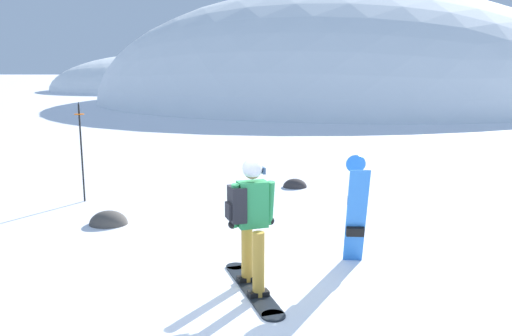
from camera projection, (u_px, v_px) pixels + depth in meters
name	position (u px, v px, depth m)	size (l,w,h in m)	color
ground_plane	(239.00, 290.00, 6.68)	(300.00, 300.00, 0.00)	white
ridge_peak_main	(341.00, 101.00, 42.33)	(38.49, 34.64, 17.30)	white
ridge_peak_far	(161.00, 90.00, 60.05)	(24.54, 22.09, 8.24)	white
snowboarder_main	(250.00, 221.00, 6.52)	(0.84, 1.74, 1.71)	black
spare_snowboard	(356.00, 211.00, 7.38)	(0.28, 0.53, 1.59)	blue
piste_marker_near	(81.00, 145.00, 10.82)	(0.20, 0.20, 2.10)	black
rock_dark	(295.00, 187.00, 12.34)	(0.56, 0.48, 0.39)	#383333
rock_mid	(109.00, 224.00, 9.46)	(0.69, 0.59, 0.49)	#4C4742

